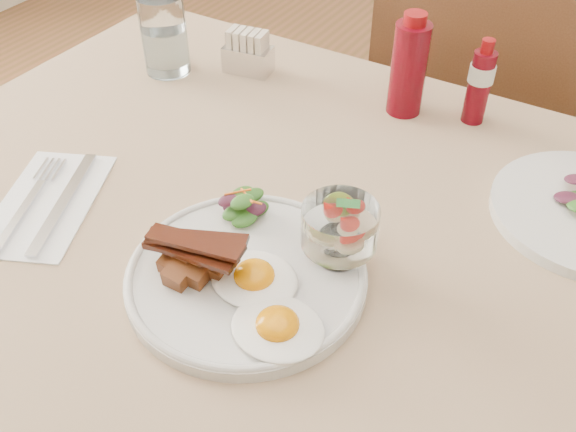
% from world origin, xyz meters
% --- Properties ---
extents(table, '(1.33, 0.88, 0.75)m').
position_xyz_m(table, '(0.00, 0.00, 0.66)').
color(table, '#513019').
rests_on(table, ground).
extents(chair_far, '(0.42, 0.42, 0.93)m').
position_xyz_m(chair_far, '(0.00, 0.66, 0.52)').
color(chair_far, '#513019').
rests_on(chair_far, ground).
extents(main_plate, '(0.28, 0.28, 0.02)m').
position_xyz_m(main_plate, '(-0.05, -0.13, 0.76)').
color(main_plate, silver).
rests_on(main_plate, table).
extents(fried_eggs, '(0.16, 0.14, 0.03)m').
position_xyz_m(fried_eggs, '(-0.01, -0.16, 0.78)').
color(fried_eggs, white).
rests_on(fried_eggs, main_plate).
extents(bacon_potato_pile, '(0.13, 0.08, 0.06)m').
position_xyz_m(bacon_potato_pile, '(-0.10, -0.16, 0.79)').
color(bacon_potato_pile, brown).
rests_on(bacon_potato_pile, main_plate).
extents(side_salad, '(0.07, 0.06, 0.04)m').
position_xyz_m(side_salad, '(-0.11, -0.05, 0.78)').
color(side_salad, '#1B4D14').
rests_on(side_salad, main_plate).
extents(fruit_cup, '(0.09, 0.09, 0.09)m').
position_xyz_m(fruit_cup, '(0.03, -0.05, 0.82)').
color(fruit_cup, white).
rests_on(fruit_cup, main_plate).
extents(ketchup_bottle, '(0.07, 0.07, 0.16)m').
position_xyz_m(ketchup_bottle, '(-0.05, 0.32, 0.83)').
color(ketchup_bottle, '#57050E').
rests_on(ketchup_bottle, table).
extents(hot_sauce_bottle, '(0.04, 0.04, 0.14)m').
position_xyz_m(hot_sauce_bottle, '(0.06, 0.35, 0.82)').
color(hot_sauce_bottle, '#57050E').
rests_on(hot_sauce_bottle, table).
extents(sugar_caddy, '(0.09, 0.06, 0.08)m').
position_xyz_m(sugar_caddy, '(-0.33, 0.30, 0.78)').
color(sugar_caddy, silver).
rests_on(sugar_caddy, table).
extents(water_glass, '(0.08, 0.08, 0.13)m').
position_xyz_m(water_glass, '(-0.46, 0.23, 0.81)').
color(water_glass, white).
rests_on(water_glass, table).
extents(napkin_cutlery, '(0.20, 0.25, 0.01)m').
position_xyz_m(napkin_cutlery, '(-0.36, -0.15, 0.75)').
color(napkin_cutlery, white).
rests_on(napkin_cutlery, table).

